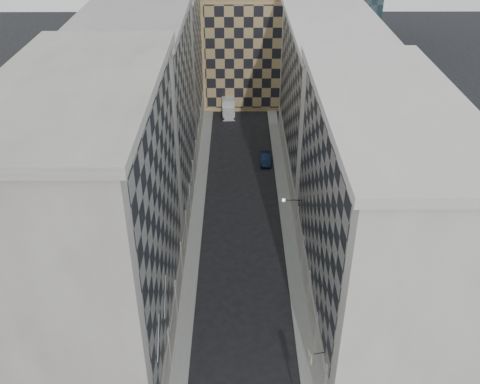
{
  "coord_description": "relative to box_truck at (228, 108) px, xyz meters",
  "views": [
    {
      "loc": [
        -0.49,
        -21.56,
        35.53
      ],
      "look_at": [
        -0.29,
        14.73,
        12.96
      ],
      "focal_mm": 40.0,
      "sensor_mm": 36.0,
      "label": 1
    }
  ],
  "objects": [
    {
      "name": "tan_block",
      "position": [
        3.96,
        8.09,
        8.24
      ],
      "size": [
        16.8,
        14.8,
        18.8
      ],
      "color": "tan",
      "rests_on": "ground"
    },
    {
      "name": "sidewalk_east",
      "position": [
        7.21,
        -29.81,
        -1.12
      ],
      "size": [
        1.5,
        100.0,
        0.15
      ],
      "primitive_type": "cube",
      "color": "gray",
      "rests_on": "ground"
    },
    {
      "name": "bldg_left_b",
      "position": [
        -8.92,
        -26.81,
        10.13
      ],
      "size": [
        10.8,
        22.8,
        22.7
      ],
      "color": "gray",
      "rests_on": "ground"
    },
    {
      "name": "box_truck",
      "position": [
        0.0,
        0.0,
        0.0
      ],
      "size": [
        2.29,
        5.11,
        2.75
      ],
      "rotation": [
        0.0,
        0.0,
        0.05
      ],
      "color": "beige",
      "rests_on": "ground"
    },
    {
      "name": "bldg_right_b",
      "position": [
        12.86,
        -17.81,
        8.65
      ],
      "size": [
        10.8,
        28.8,
        19.7
      ],
      "color": "beige",
      "rests_on": "ground"
    },
    {
      "name": "bldg_left_a",
      "position": [
        -8.92,
        -48.81,
        10.63
      ],
      "size": [
        10.8,
        22.8,
        23.7
      ],
      "color": "gray",
      "rests_on": "ground"
    },
    {
      "name": "shop_sign",
      "position": [
        6.91,
        -53.93,
        2.64
      ],
      "size": [
        1.27,
        0.8,
        0.89
      ],
      "rotation": [
        0.0,
        0.0,
        0.2
      ],
      "color": "black",
      "rests_on": "ground"
    },
    {
      "name": "flagpoles_left",
      "position": [
        -3.94,
        -53.81,
        6.8
      ],
      "size": [
        0.1,
        6.33,
        2.33
      ],
      "color": "gray",
      "rests_on": "ground"
    },
    {
      "name": "bracket_lamp",
      "position": [
        6.34,
        -35.81,
        5.0
      ],
      "size": [
        1.98,
        0.36,
        0.36
      ],
      "color": "black",
      "rests_on": "ground"
    },
    {
      "name": "bldg_right_a",
      "position": [
        12.84,
        -44.81,
        9.13
      ],
      "size": [
        10.8,
        26.8,
        20.7
      ],
      "color": "beige",
      "rests_on": "ground"
    },
    {
      "name": "sidewalk_west",
      "position": [
        -3.29,
        -29.81,
        -1.12
      ],
      "size": [
        1.5,
        100.0,
        0.15
      ],
      "primitive_type": "cube",
      "color": "gray",
      "rests_on": "ground"
    },
    {
      "name": "bldg_left_c",
      "position": [
        -8.92,
        -4.81,
        9.63
      ],
      "size": [
        10.8,
        22.8,
        21.7
      ],
      "color": "gray",
      "rests_on": "ground"
    },
    {
      "name": "dark_car",
      "position": [
        5.33,
        -16.6,
        -0.55
      ],
      "size": [
        1.49,
        3.95,
        1.29
      ],
      "primitive_type": "imported",
      "rotation": [
        0.0,
        0.0,
        -0.03
      ],
      "color": "#101D3C",
      "rests_on": "ground"
    }
  ]
}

